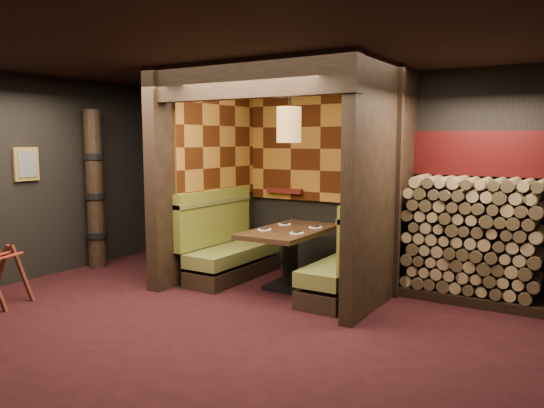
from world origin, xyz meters
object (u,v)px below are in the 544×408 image
(booth_bench_left, at_px, (227,250))
(pendant_lamp, at_px, (289,125))
(firewood_stack, at_px, (479,240))
(booth_bench_right, at_px, (351,266))
(dining_table, at_px, (290,247))
(totem_column, at_px, (95,190))

(booth_bench_left, height_order, pendant_lamp, pendant_lamp)
(pendant_lamp, relative_size, firewood_stack, 0.54)
(booth_bench_right, bearing_deg, booth_bench_left, 180.00)
(firewood_stack, bearing_deg, dining_table, -161.76)
(booth_bench_left, distance_m, dining_table, 1.06)
(dining_table, bearing_deg, totem_column, -170.50)
(totem_column, distance_m, firewood_stack, 5.50)
(booth_bench_right, bearing_deg, firewood_stack, 27.35)
(booth_bench_left, bearing_deg, booth_bench_right, 0.00)
(booth_bench_left, height_order, booth_bench_right, same)
(booth_bench_right, height_order, firewood_stack, firewood_stack)
(booth_bench_right, distance_m, dining_table, 0.86)
(dining_table, relative_size, totem_column, 0.63)
(dining_table, relative_size, firewood_stack, 0.87)
(booth_bench_left, relative_size, pendant_lamp, 1.71)
(booth_bench_right, height_order, dining_table, booth_bench_right)
(totem_column, bearing_deg, booth_bench_right, 7.86)
(booth_bench_right, bearing_deg, totem_column, -172.14)
(firewood_stack, bearing_deg, pendant_lamp, -160.60)
(totem_column, bearing_deg, pendant_lamp, 8.61)
(pendant_lamp, distance_m, totem_column, 3.31)
(booth_bench_right, relative_size, totem_column, 0.67)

